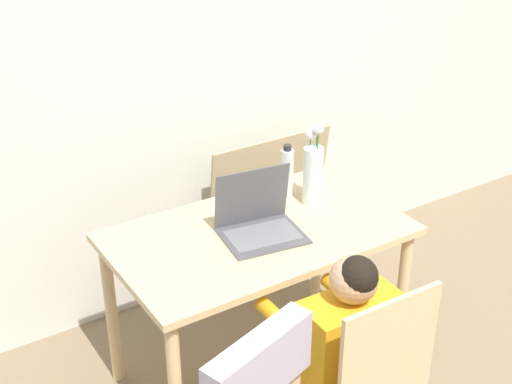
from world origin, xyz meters
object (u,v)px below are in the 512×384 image
at_px(person_seated, 339,338).
at_px(laptop, 258,219).
at_px(flower_vase, 313,171).
at_px(water_bottle, 287,172).

height_order(person_seated, laptop, laptop).
xyz_separation_m(person_seated, flower_vase, (0.36, 0.66, 0.28)).
xyz_separation_m(flower_vase, water_bottle, (-0.05, 0.12, -0.04)).
bearing_deg(water_bottle, person_seated, -111.88).
bearing_deg(person_seated, laptop, -92.17).
xyz_separation_m(person_seated, laptop, (0.03, 0.57, 0.19)).
distance_m(person_seated, laptop, 0.61).
relative_size(laptop, water_bottle, 1.45).
bearing_deg(water_bottle, flower_vase, -66.07).
relative_size(laptop, flower_vase, 0.94).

